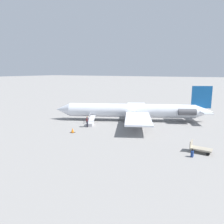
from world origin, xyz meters
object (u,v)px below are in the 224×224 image
at_px(airplane_main, 136,110).
at_px(suitcase, 192,154).
at_px(passenger, 87,121).
at_px(boarding_stairs, 90,123).
at_px(luggage_cart, 200,148).

height_order(airplane_main, suitcase, airplane_main).
xyz_separation_m(airplane_main, passenger, (4.92, 7.77, -0.85)).
bearing_deg(passenger, boarding_stairs, -8.09).
bearing_deg(passenger, suitcase, -129.74).
distance_m(boarding_stairs, suitcase, 17.87).
height_order(passenger, suitcase, passenger).
xyz_separation_m(boarding_stairs, suitcase, (-16.78, 6.14, -0.03)).
relative_size(airplane_main, passenger, 15.03).
xyz_separation_m(airplane_main, boarding_stairs, (5.31, 6.38, -1.49)).
relative_size(airplane_main, luggage_cart, 11.57).
bearing_deg(boarding_stairs, airplane_main, -63.36).
bearing_deg(airplane_main, suitcase, 108.90).
bearing_deg(airplane_main, boarding_stairs, 26.64).
bearing_deg(boarding_stairs, suitcase, -133.69).
relative_size(airplane_main, suitcase, 29.73).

